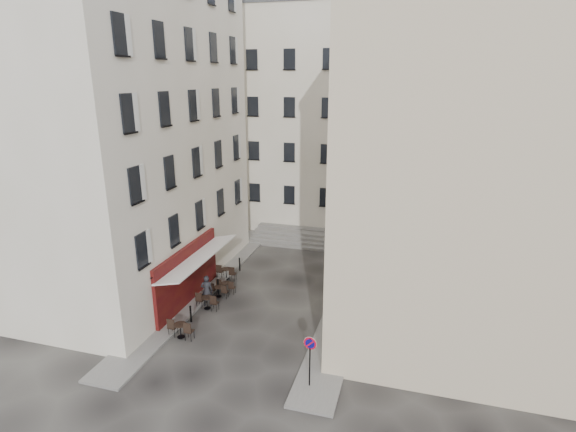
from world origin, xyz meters
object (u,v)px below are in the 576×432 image
at_px(bistro_table_a, 181,329).
at_px(pedestrian, 207,291).
at_px(no_parking_sign, 310,353).
at_px(bistro_table_b, 207,301).

bearing_deg(bistro_table_a, pedestrian, 93.63).
relative_size(no_parking_sign, pedestrian, 1.29).
bearing_deg(no_parking_sign, bistro_table_a, 171.66).
relative_size(no_parking_sign, bistro_table_b, 1.81).
bearing_deg(pedestrian, bistro_table_b, 101.07).
relative_size(bistro_table_a, pedestrian, 0.74).
distance_m(bistro_table_a, pedestrian, 3.49).
bearing_deg(bistro_table_b, no_parking_sign, -34.90).
xyz_separation_m(no_parking_sign, pedestrian, (-7.39, 5.39, -0.79)).
bearing_deg(bistro_table_a, bistro_table_b, 90.46).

